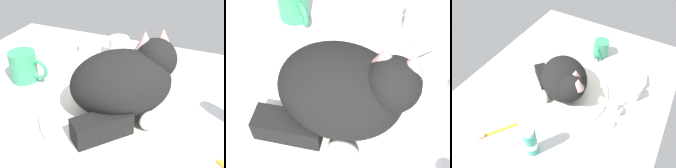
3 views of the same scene
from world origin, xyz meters
The scene contains 8 objects.
ground_plane centered at (0.00, 0.00, -1.50)cm, with size 110.00×82.50×3.00cm, color silver.
sink_basin centered at (0.00, 0.00, 0.60)cm, with size 37.09×37.09×1.20cm, color white.
faucet centered at (0.00, 22.22, 2.36)cm, with size 14.39×9.49×5.56cm.
cat centered at (1.00, 0.62, 8.61)cm, with size 29.07×30.73×17.04cm.
coffee_mug centered at (-29.40, 3.77, 4.15)cm, with size 11.30×7.28×8.29cm.
rinse_cup centered at (-11.00, 25.73, 3.50)cm, with size 6.29×6.29×7.00cm.
soap_dish centered at (-20.56, 26.06, 0.60)cm, with size 9.00×6.40×1.20cm, color white.
soap_bar centered at (-20.56, 26.06, 2.58)cm, with size 6.89×4.85×2.76cm, color silver.
Camera 2 is at (30.38, -16.78, 55.52)cm, focal length 54.45 mm.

